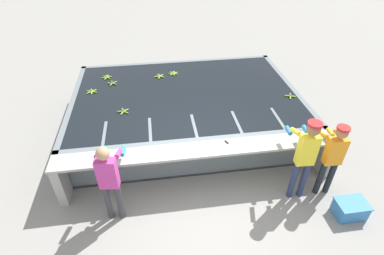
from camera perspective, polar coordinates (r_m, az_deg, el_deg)
name	(u,v)px	position (r m, az deg, el deg)	size (l,w,h in m)	color
ground_plane	(201,192)	(6.01, 1.79, -12.18)	(80.00, 80.00, 0.00)	gray
wash_tank	(186,109)	(7.44, -1.14, 3.47)	(5.36, 3.72, 0.92)	slate
work_ledge	(200,159)	(5.68, 1.53, -6.00)	(5.36, 0.45, 0.92)	#9E9E99
worker_0	(109,177)	(5.12, -15.51, -9.09)	(0.47, 0.73, 1.61)	#38383D
worker_1	(305,153)	(5.58, 20.78, -4.56)	(0.43, 0.73, 1.73)	navy
worker_2	(332,154)	(5.93, 25.19, -4.61)	(0.41, 0.72, 1.58)	#1E2328
banana_bunch_floating_0	(123,111)	(6.66, -12.96, 3.02)	(0.27, 0.28, 0.08)	#75A333
banana_bunch_floating_1	(107,77)	(8.19, -15.96, 9.19)	(0.28, 0.28, 0.08)	#7FAD33
banana_bunch_floating_2	(92,92)	(7.61, -18.58, 6.51)	(0.27, 0.28, 0.08)	#8CB738
banana_bunch_floating_3	(112,83)	(7.85, -14.93, 8.18)	(0.27, 0.28, 0.08)	#75A333
banana_bunch_floating_4	(173,73)	(8.09, -3.60, 10.26)	(0.28, 0.28, 0.08)	#93BC3D
banana_bunch_floating_5	(159,76)	(7.97, -6.21, 9.68)	(0.27, 0.28, 0.08)	#9EC642
banana_bunch_floating_6	(290,96)	(7.40, 18.21, 5.71)	(0.27, 0.27, 0.08)	#93BC3D
knife_0	(229,144)	(5.65, 7.04, -3.16)	(0.16, 0.33, 0.02)	silver
crate	(350,209)	(6.22, 27.92, -13.53)	(0.55, 0.39, 0.32)	#3375B7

